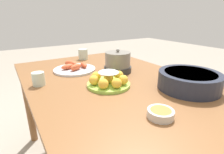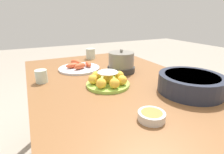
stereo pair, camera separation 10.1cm
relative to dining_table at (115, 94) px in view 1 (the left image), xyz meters
name	(u,v)px [view 1 (the left image)]	position (x,y,z in m)	size (l,w,h in m)	color
dining_table	(115,94)	(0.00, 0.00, 0.00)	(1.55, 0.98, 0.74)	brown
cake_plate	(109,80)	(0.04, -0.07, 0.12)	(0.24, 0.24, 0.09)	#99CC4C
serving_bowl	(189,80)	(0.31, 0.27, 0.13)	(0.32, 0.32, 0.09)	#232838
sauce_bowl	(161,113)	(0.43, -0.07, 0.10)	(0.11, 0.11, 0.03)	beige
seafood_platter	(74,68)	(-0.34, -0.13, 0.10)	(0.30, 0.30, 0.06)	silver
cup_near	(38,79)	(-0.18, -0.40, 0.12)	(0.07, 0.07, 0.08)	beige
cup_far	(83,54)	(-0.62, 0.06, 0.13)	(0.08, 0.08, 0.09)	beige
warming_pot	(118,62)	(-0.15, 0.12, 0.15)	(0.19, 0.19, 0.16)	#2D2D2D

